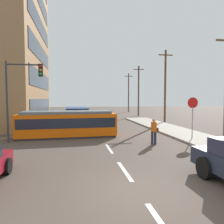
% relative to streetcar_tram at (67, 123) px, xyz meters
% --- Properties ---
extents(ground_plane, '(120.00, 120.00, 0.00)m').
position_rel_streetcar_tram_xyz_m(ground_plane, '(2.52, -0.52, -1.02)').
color(ground_plane, '#51433B').
extents(sidewalk_curb_right, '(3.20, 36.00, 0.14)m').
position_rel_streetcar_tram_xyz_m(sidewalk_curb_right, '(9.32, -4.52, -0.95)').
color(sidewalk_curb_right, '#A19889').
rests_on(sidewalk_curb_right, ground).
extents(lane_stripe_1, '(0.16, 2.40, 0.01)m').
position_rel_streetcar_tram_xyz_m(lane_stripe_1, '(2.52, -8.52, -1.02)').
color(lane_stripe_1, silver).
rests_on(lane_stripe_1, ground).
extents(lane_stripe_2, '(0.16, 2.40, 0.01)m').
position_rel_streetcar_tram_xyz_m(lane_stripe_2, '(2.52, -4.52, -1.02)').
color(lane_stripe_2, silver).
rests_on(lane_stripe_2, ground).
extents(lane_stripe_3, '(0.16, 2.40, 0.01)m').
position_rel_streetcar_tram_xyz_m(lane_stripe_3, '(2.52, 6.00, -1.02)').
color(lane_stripe_3, silver).
rests_on(lane_stripe_3, ground).
extents(lane_stripe_4, '(0.16, 2.40, 0.01)m').
position_rel_streetcar_tram_xyz_m(lane_stripe_4, '(2.52, 12.00, -1.02)').
color(lane_stripe_4, silver).
rests_on(lane_stripe_4, ground).
extents(streetcar_tram, '(7.39, 2.82, 1.98)m').
position_rel_streetcar_tram_xyz_m(streetcar_tram, '(0.00, 0.00, 0.00)').
color(streetcar_tram, '#ED5908').
rests_on(streetcar_tram, ground).
extents(city_bus, '(2.58, 5.29, 1.87)m').
position_rel_streetcar_tram_xyz_m(city_bus, '(0.86, 8.97, 0.05)').
color(city_bus, '#324884').
rests_on(city_bus, ground).
extents(pedestrian_crossing, '(0.50, 0.36, 1.67)m').
position_rel_streetcar_tram_xyz_m(pedestrian_crossing, '(5.52, -3.91, -0.08)').
color(pedestrian_crossing, '#292A41').
rests_on(pedestrian_crossing, ground).
extents(parked_sedan_mid, '(2.01, 4.42, 1.19)m').
position_rel_streetcar_tram_xyz_m(parked_sedan_mid, '(-2.67, 3.96, -0.40)').
color(parked_sedan_mid, silver).
rests_on(parked_sedan_mid, ground).
extents(parked_sedan_far, '(2.02, 4.31, 1.19)m').
position_rel_streetcar_tram_xyz_m(parked_sedan_far, '(-3.19, 10.64, -0.40)').
color(parked_sedan_far, '#B0C0D4').
rests_on(parked_sedan_far, ground).
extents(parked_sedan_furthest, '(2.03, 4.18, 1.19)m').
position_rel_streetcar_tram_xyz_m(parked_sedan_furthest, '(-2.28, 16.79, -0.40)').
color(parked_sedan_furthest, silver).
rests_on(parked_sedan_furthest, ground).
extents(stop_sign, '(0.76, 0.07, 2.88)m').
position_rel_streetcar_tram_xyz_m(stop_sign, '(8.74, -2.91, 1.17)').
color(stop_sign, gray).
rests_on(stop_sign, sidewalk_curb_right).
extents(traffic_light_mast, '(2.39, 0.33, 5.38)m').
position_rel_streetcar_tram_xyz_m(traffic_light_mast, '(-2.94, -1.61, 2.70)').
color(traffic_light_mast, '#333333').
rests_on(traffic_light_mast, ground).
extents(utility_pole_mid, '(1.80, 0.24, 8.78)m').
position_rel_streetcar_tram_xyz_m(utility_pole_mid, '(11.50, 8.17, 3.55)').
color(utility_pole_mid, brown).
rests_on(utility_pole_mid, ground).
extents(utility_pole_far, '(1.80, 0.24, 8.36)m').
position_rel_streetcar_tram_xyz_m(utility_pole_far, '(11.22, 18.36, 3.34)').
color(utility_pole_far, brown).
rests_on(utility_pole_far, ground).
extents(utility_pole_distant, '(1.80, 0.24, 8.25)m').
position_rel_streetcar_tram_xyz_m(utility_pole_distant, '(12.04, 28.39, 3.29)').
color(utility_pole_distant, brown).
rests_on(utility_pole_distant, ground).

